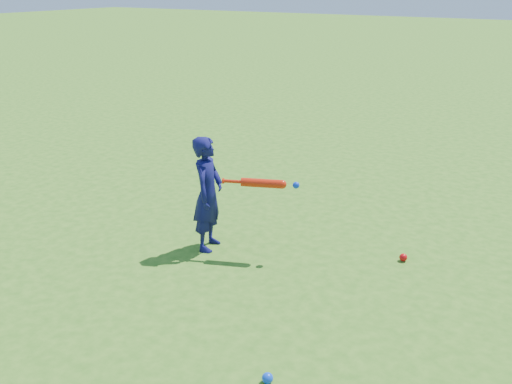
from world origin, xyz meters
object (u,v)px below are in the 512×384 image
at_px(child, 208,194).
at_px(ground_ball_blue, 268,378).
at_px(ground_ball_red, 403,257).
at_px(bat_swing, 265,183).

bearing_deg(child, ground_ball_blue, -148.75).
bearing_deg(ground_ball_red, child, -157.85).
bearing_deg(child, ground_ball_red, -82.77).
relative_size(ground_ball_red, ground_ball_blue, 0.99).
height_order(ground_ball_red, ground_ball_blue, same).
relative_size(child, bat_swing, 1.64).
height_order(child, ground_ball_blue, child).
bearing_deg(bat_swing, ground_ball_blue, -80.17).
bearing_deg(ground_ball_blue, bat_swing, 121.10).
bearing_deg(ground_ball_red, bat_swing, -155.47).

